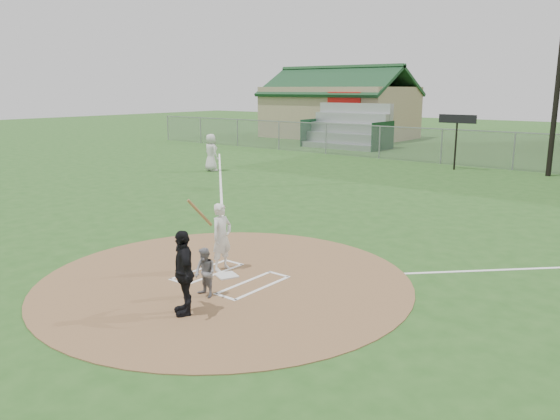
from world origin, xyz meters
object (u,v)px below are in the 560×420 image
Objects in this scene: batter_at_plate at (222,237)px; catcher at (205,273)px; umpire at (184,272)px; ondeck_player at (211,153)px; home_plate at (227,275)px.

catcher is at bearing -57.06° from batter_at_plate.
catcher is 1.76m from batter_at_plate.
umpire is 18.83m from ondeck_player.
batter_at_plate reaches higher than home_plate.
umpire is 0.85× the size of ondeck_player.
catcher is 18.01m from ondeck_player.
home_plate is 16.82m from ondeck_player.
ondeck_player is at bearing 136.67° from home_plate.
ondeck_player is at bearing 167.58° from umpire.
catcher is 0.63× the size of umpire.
ondeck_player is at bearing 143.47° from catcher.
home_plate is 0.25× the size of batter_at_plate.
catcher is 0.54× the size of ondeck_player.
catcher reaches higher than home_plate.
home_plate is 0.94m from batter_at_plate.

